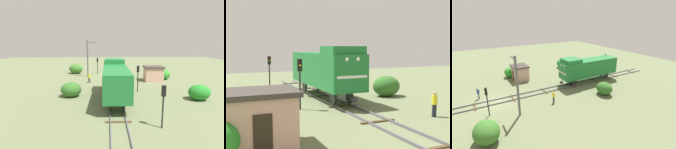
{
  "view_description": "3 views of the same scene",
  "coord_description": "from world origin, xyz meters",
  "views": [
    {
      "loc": [
        0.95,
        37.61,
        7.15
      ],
      "look_at": [
        0.31,
        12.67,
        2.48
      ],
      "focal_mm": 28.0,
      "sensor_mm": 36.0,
      "label": 1
    },
    {
      "loc": [
        -9.34,
        -7.01,
        4.7
      ],
      "look_at": [
        -1.01,
        11.46,
        2.71
      ],
      "focal_mm": 45.0,
      "sensor_mm": 36.0,
      "label": 2
    },
    {
      "loc": [
        24.05,
        -2.78,
        11.68
      ],
      "look_at": [
        -0.89,
        11.94,
        1.87
      ],
      "focal_mm": 28.0,
      "sensor_mm": 36.0,
      "label": 3
    }
  ],
  "objects": [
    {
      "name": "ground_plane",
      "position": [
        0.0,
        0.0,
        0.0
      ],
      "size": [
        91.77,
        91.77,
        0.0
      ],
      "primitive_type": "plane",
      "color": "#66704C"
    },
    {
      "name": "railway_track",
      "position": [
        0.0,
        0.0,
        0.07
      ],
      "size": [
        2.4,
        61.18,
        0.16
      ],
      "color": "#595960",
      "rests_on": "ground"
    },
    {
      "name": "locomotive",
      "position": [
        0.0,
        16.51,
        2.77
      ],
      "size": [
        2.9,
        11.6,
        4.6
      ],
      "color": "#1E7233",
      "rests_on": "railway_track"
    },
    {
      "name": "traffic_signal_near",
      "position": [
        3.2,
        -1.16,
        2.56
      ],
      "size": [
        0.32,
        0.34,
        3.65
      ],
      "color": "#262628",
      "rests_on": "ground"
    },
    {
      "name": "traffic_signal_mid",
      "position": [
        -3.4,
        13.1,
        2.66
      ],
      "size": [
        0.32,
        0.34,
        3.81
      ],
      "color": "#262628",
      "rests_on": "ground"
    },
    {
      "name": "traffic_signal_far",
      "position": [
        -3.6,
        24.07,
        2.58
      ],
      "size": [
        0.32,
        0.34,
        3.69
      ],
      "color": "#262628",
      "rests_on": "ground"
    },
    {
      "name": "worker_near_track",
      "position": [
        -2.4,
        -1.76,
        1.0
      ],
      "size": [
        0.38,
        0.38,
        1.7
      ],
      "rotation": [
        0.0,
        0.0,
        2.86
      ],
      "color": "#262B38",
      "rests_on": "ground"
    },
    {
      "name": "worker_by_signal",
      "position": [
        4.2,
        7.24,
        1.0
      ],
      "size": [
        0.38,
        0.38,
        1.7
      ],
      "rotation": [
        0.0,
        0.0,
        6.05
      ],
      "color": "#262B38",
      "rests_on": "ground"
    },
    {
      "name": "catenary_mast",
      "position": [
        4.93,
        2.12,
        3.98
      ],
      "size": [
        1.94,
        0.28,
        7.47
      ],
      "color": "#595960",
      "rests_on": "ground"
    },
    {
      "name": "relay_hut",
      "position": [
        -7.5,
        6.05,
        1.39
      ],
      "size": [
        3.5,
        2.9,
        2.74
      ],
      "color": "#D19E8C",
      "rests_on": "ground"
    },
    {
      "name": "bush_near",
      "position": [
        8.19,
        -2.05,
        1.09
      ],
      "size": [
        3.01,
        2.46,
        2.19
      ],
      "primitive_type": "ellipsoid",
      "color": "#376D26",
      "rests_on": "ground"
    },
    {
      "name": "bush_mid",
      "position": [
        -10.47,
        16.95,
        0.97
      ],
      "size": [
        2.66,
        2.18,
        1.93
      ],
      "primitive_type": "ellipsoid",
      "color": "#227E26",
      "rests_on": "ground"
    },
    {
      "name": "bush_far",
      "position": [
        -9.75,
        4.76,
        0.98
      ],
      "size": [
        2.7,
        2.21,
        1.96
      ],
      "primitive_type": "ellipsoid",
      "color": "#2A8A26",
      "rests_on": "ground"
    },
    {
      "name": "bush_back",
      "position": [
        5.77,
        15.27,
        0.98
      ],
      "size": [
        2.68,
        2.2,
        1.95
      ],
      "primitive_type": "ellipsoid",
      "color": "#326626",
      "rests_on": "ground"
    }
  ]
}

